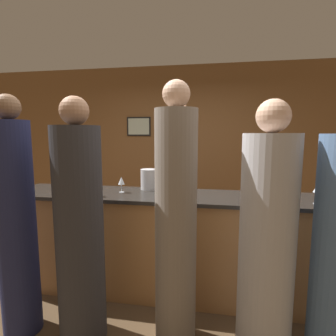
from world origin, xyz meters
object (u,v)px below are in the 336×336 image
(bartender, at_px, (181,187))
(guest_1, at_px, (176,224))
(guest_2, at_px, (16,225))
(ice_bucket, at_px, (149,179))
(guest_3, at_px, (80,231))
(guest_4, at_px, (267,245))
(wine_bottle_0, at_px, (74,179))

(bartender, relative_size, guest_1, 1.00)
(guest_2, xyz_separation_m, ice_bucket, (0.84, 0.95, 0.23))
(guest_2, distance_m, guest_3, 0.53)
(guest_1, height_order, guest_3, guest_1)
(guest_1, bearing_deg, bartender, 95.09)
(bartender, xyz_separation_m, guest_3, (-0.60, -1.57, -0.05))
(bartender, relative_size, guest_2, 1.04)
(guest_4, distance_m, ice_bucket, 1.41)
(wine_bottle_0, xyz_separation_m, ice_bucket, (0.78, 0.15, -0.01))
(bartender, xyz_separation_m, guest_1, (0.13, -1.48, 0.02))
(guest_1, distance_m, ice_bucket, 0.95)
(bartender, bearing_deg, wine_bottle_0, 36.77)
(wine_bottle_0, bearing_deg, guest_4, -22.05)
(guest_4, xyz_separation_m, ice_bucket, (-1.05, 0.89, 0.28))
(guest_4, bearing_deg, wine_bottle_0, 157.95)
(guest_2, relative_size, ice_bucket, 8.73)
(guest_1, xyz_separation_m, guest_2, (-1.25, -0.11, -0.04))
(guest_2, relative_size, wine_bottle_0, 6.46)
(guest_3, xyz_separation_m, guest_4, (1.37, 0.03, -0.03))
(guest_3, relative_size, guest_4, 1.03)
(guest_3, bearing_deg, guest_4, 1.40)
(guest_2, height_order, guest_3, guest_2)
(bartender, relative_size, guest_3, 1.05)
(bartender, distance_m, guest_1, 1.48)
(guest_1, relative_size, guest_2, 1.04)
(guest_2, relative_size, guest_3, 1.01)
(guest_3, relative_size, ice_bucket, 8.62)
(guest_3, xyz_separation_m, ice_bucket, (0.32, 0.93, 0.25))
(guest_2, height_order, wine_bottle_0, guest_2)
(bartender, distance_m, ice_bucket, 0.73)
(guest_4, bearing_deg, guest_1, 174.68)
(guest_1, relative_size, guest_3, 1.06)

